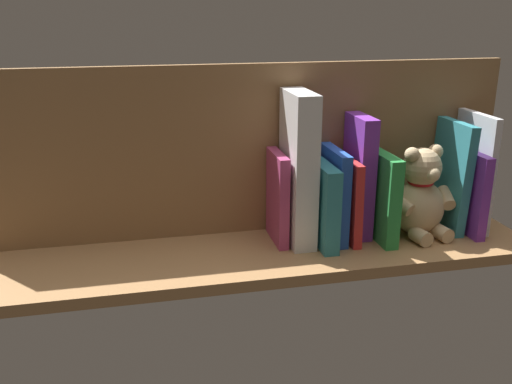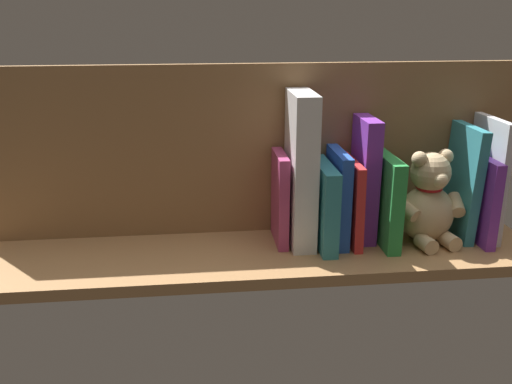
{
  "view_description": "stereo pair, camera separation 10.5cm",
  "coord_description": "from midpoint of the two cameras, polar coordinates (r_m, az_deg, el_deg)",
  "views": [
    {
      "loc": [
        21.47,
        97.49,
        45.2
      ],
      "look_at": [
        0.0,
        0.0,
        11.75
      ],
      "focal_mm": 39.47,
      "sensor_mm": 36.0,
      "label": 1
    },
    {
      "loc": [
        11.09,
        99.21,
        45.2
      ],
      "look_at": [
        0.0,
        0.0,
        11.75
      ],
      "focal_mm": 39.47,
      "sensor_mm": 36.0,
      "label": 2
    }
  ],
  "objects": [
    {
      "name": "book_5",
      "position": [
        1.13,
        6.53,
        -0.65
      ],
      "size": [
        2.01,
        13.63,
        16.73
      ],
      "primitive_type": "cube",
      "rotation": [
        0.0,
        0.02,
        0.0
      ],
      "color": "red",
      "rests_on": "ground_plane"
    },
    {
      "name": "book_1",
      "position": [
        1.23,
        18.07,
        0.18
      ],
      "size": [
        2.0,
        15.42,
        17.15
      ],
      "primitive_type": "cube",
      "color": "purple",
      "rests_on": "ground_plane"
    },
    {
      "name": "ground_plane",
      "position": [
        1.1,
        -2.76,
        -6.41
      ],
      "size": [
        109.78,
        25.11,
        2.2
      ],
      "primitive_type": "cube",
      "color": "#A87A4C"
    },
    {
      "name": "book_4",
      "position": [
        1.14,
        7.79,
        1.57
      ],
      "size": [
        3.1,
        10.49,
        24.54
      ],
      "primitive_type": "cube",
      "color": "purple",
      "rests_on": "ground_plane"
    },
    {
      "name": "shelf_back_panel",
      "position": [
        1.13,
        -3.79,
        4.18
      ],
      "size": [
        109.78,
        1.5,
        34.39
      ],
      "primitive_type": "cube",
      "color": "olive",
      "rests_on": "ground_plane"
    },
    {
      "name": "book_8",
      "position": [
        1.1,
        -0.53,
        -0.61
      ],
      "size": [
        1.99,
        11.01,
        18.07
      ],
      "primitive_type": "cube",
      "color": "#B23F72",
      "rests_on": "ground_plane"
    },
    {
      "name": "book_7",
      "position": [
        1.1,
        3.86,
        -1.11
      ],
      "size": [
        2.95,
        15.5,
        16.32
      ],
      "primitive_type": "cube",
      "color": "teal",
      "rests_on": "ground_plane"
    },
    {
      "name": "book_6",
      "position": [
        1.12,
        5.25,
        -0.28
      ],
      "size": [
        2.2,
        12.93,
        18.41
      ],
      "primitive_type": "cube",
      "color": "blue",
      "rests_on": "ground_plane"
    },
    {
      "name": "dictionary_thick_white",
      "position": [
        1.08,
        1.56,
        2.31
      ],
      "size": [
        4.5,
        12.74,
        29.86
      ],
      "primitive_type": "cube",
      "color": "white",
      "rests_on": "ground_plane"
    },
    {
      "name": "teddy_bear",
      "position": [
        1.17,
        13.87,
        -0.45
      ],
      "size": [
        14.99,
        13.08,
        18.68
      ],
      "rotation": [
        0.0,
        0.0,
        0.16
      ],
      "color": "#D1B284",
      "rests_on": "ground_plane"
    },
    {
      "name": "book_0",
      "position": [
        1.23,
        18.94,
        1.97
      ],
      "size": [
        1.77,
        13.41,
        24.3
      ],
      "primitive_type": "cube",
      "rotation": [
        0.0,
        0.01,
        0.0
      ],
      "color": "silver",
      "rests_on": "ground_plane"
    },
    {
      "name": "book_3",
      "position": [
        1.14,
        9.78,
        -0.33
      ],
      "size": [
        2.68,
        15.39,
        17.66
      ],
      "primitive_type": "cube",
      "color": "green",
      "rests_on": "ground_plane"
    },
    {
      "name": "book_2",
      "position": [
        1.22,
        16.83,
        1.55
      ],
      "size": [
        2.91,
        12.73,
        22.79
      ],
      "primitive_type": "cube",
      "rotation": [
        0.0,
        -0.04,
        0.0
      ],
      "color": "teal",
      "rests_on": "ground_plane"
    }
  ]
}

